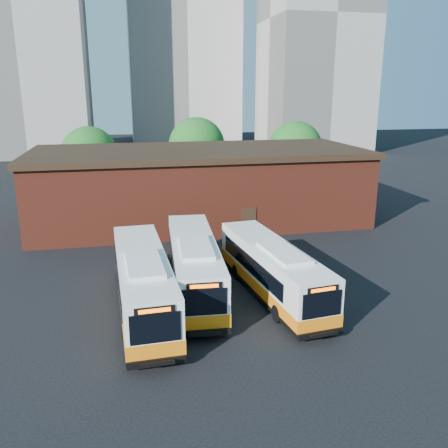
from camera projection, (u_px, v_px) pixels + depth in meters
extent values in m
plane|color=black|center=(262.00, 321.00, 24.11)|extent=(220.00, 220.00, 0.00)
cube|color=white|center=(143.00, 281.00, 24.74)|extent=(2.95, 11.70, 2.76)
cube|color=orange|center=(144.00, 295.00, 24.96)|extent=(3.00, 11.75, 0.68)
cube|color=black|center=(144.00, 303.00, 25.09)|extent=(2.99, 11.74, 0.24)
cube|color=black|center=(155.00, 328.00, 19.23)|extent=(2.10, 0.15, 1.31)
cube|color=black|center=(154.00, 310.00, 19.00)|extent=(1.64, 0.13, 0.31)
cube|color=#FF5905|center=(155.00, 311.00, 18.97)|extent=(1.31, 0.07, 0.17)
cube|color=black|center=(157.00, 363.00, 19.60)|extent=(2.47, 0.24, 0.31)
cube|color=black|center=(157.00, 363.00, 19.36)|extent=(1.42, 0.43, 0.06)
cube|color=black|center=(158.00, 364.00, 19.18)|extent=(1.40, 0.10, 0.17)
cube|color=black|center=(118.00, 275.00, 24.73)|extent=(0.43, 9.05, 1.02)
cube|color=black|center=(166.00, 271.00, 25.33)|extent=(0.43, 9.05, 1.02)
cube|color=white|center=(144.00, 264.00, 22.99)|extent=(1.84, 4.13, 0.21)
cylinder|color=black|center=(126.00, 335.00, 21.74)|extent=(0.35, 0.98, 0.97)
cylinder|color=black|center=(174.00, 329.00, 22.28)|extent=(0.35, 0.98, 0.97)
cylinder|color=black|center=(120.00, 282.00, 27.69)|extent=(0.35, 0.98, 0.97)
cylinder|color=black|center=(158.00, 279.00, 28.23)|extent=(0.35, 0.98, 0.97)
cube|color=white|center=(194.00, 263.00, 27.23)|extent=(3.21, 11.70, 2.75)
cube|color=orange|center=(194.00, 276.00, 27.45)|extent=(3.26, 11.75, 0.67)
cube|color=black|center=(194.00, 284.00, 27.58)|extent=(3.25, 11.74, 0.24)
cube|color=black|center=(204.00, 302.00, 21.63)|extent=(2.09, 0.19, 1.30)
cube|color=black|center=(204.00, 286.00, 21.40)|extent=(1.64, 0.16, 0.31)
cube|color=#FF5905|center=(204.00, 286.00, 21.37)|extent=(1.30, 0.10, 0.17)
cube|color=black|center=(205.00, 333.00, 21.99)|extent=(2.46, 0.30, 0.31)
cube|color=black|center=(205.00, 333.00, 21.75)|extent=(1.42, 0.46, 0.06)
cube|color=black|center=(206.00, 334.00, 21.57)|extent=(1.40, 0.13, 0.17)
cube|color=black|center=(172.00, 258.00, 27.36)|extent=(0.64, 9.00, 1.01)
cube|color=black|center=(215.00, 256.00, 27.70)|extent=(0.64, 9.00, 1.01)
cube|color=white|center=(196.00, 247.00, 25.46)|extent=(1.93, 4.15, 0.21)
cylinder|color=black|center=(178.00, 309.00, 24.29)|extent=(0.37, 0.98, 0.96)
cylinder|color=black|center=(221.00, 306.00, 24.60)|extent=(0.37, 0.98, 0.96)
cylinder|color=black|center=(173.00, 265.00, 30.35)|extent=(0.37, 0.98, 0.96)
cylinder|color=black|center=(208.00, 264.00, 30.66)|extent=(0.37, 0.98, 0.96)
cube|color=white|center=(272.00, 268.00, 26.69)|extent=(3.57, 11.18, 2.61)
cube|color=orange|center=(272.00, 281.00, 26.90)|extent=(3.62, 11.23, 0.64)
cube|color=black|center=(272.00, 288.00, 27.02)|extent=(3.61, 11.22, 0.23)
cube|color=black|center=(322.00, 305.00, 21.59)|extent=(1.98, 0.28, 1.24)
cube|color=black|center=(323.00, 289.00, 21.37)|extent=(1.55, 0.23, 0.29)
cube|color=#FF5905|center=(323.00, 290.00, 21.34)|extent=(1.23, 0.16, 0.16)
cube|color=black|center=(321.00, 334.00, 21.94)|extent=(2.33, 0.39, 0.29)
cube|color=black|center=(323.00, 334.00, 21.72)|extent=(1.36, 0.50, 0.05)
cube|color=black|center=(325.00, 335.00, 21.55)|extent=(1.32, 0.19, 0.16)
cube|color=black|center=(250.00, 264.00, 26.59)|extent=(1.02, 8.52, 0.96)
cube|color=black|center=(289.00, 260.00, 27.32)|extent=(1.02, 8.52, 0.96)
cube|color=white|center=(284.00, 253.00, 25.06)|extent=(2.01, 4.00, 0.20)
cylinder|color=black|center=(278.00, 314.00, 23.85)|extent=(0.40, 0.94, 0.92)
cylinder|color=black|center=(315.00, 308.00, 24.49)|extent=(0.40, 0.94, 0.92)
cylinder|color=black|center=(237.00, 272.00, 29.36)|extent=(0.40, 0.94, 0.92)
cylinder|color=black|center=(268.00, 268.00, 30.01)|extent=(0.40, 0.94, 0.92)
imported|color=black|center=(309.00, 316.00, 22.72)|extent=(0.59, 0.74, 1.77)
cube|color=maroon|center=(199.00, 187.00, 42.12)|extent=(28.00, 12.00, 6.00)
cube|color=black|center=(198.00, 152.00, 41.26)|extent=(28.60, 12.60, 0.50)
cube|color=black|center=(249.00, 223.00, 37.53)|extent=(1.20, 0.08, 2.40)
cylinder|color=#382314|center=(92.00, 185.00, 51.87)|extent=(0.36, 0.36, 2.70)
sphere|color=#195B1D|center=(90.00, 154.00, 50.98)|extent=(6.00, 6.00, 6.00)
cylinder|color=#382314|center=(197.00, 176.00, 56.11)|extent=(0.36, 0.36, 2.95)
sphere|color=#195B1D|center=(197.00, 146.00, 55.13)|extent=(6.56, 6.56, 6.56)
cylinder|color=#382314|center=(294.00, 178.00, 55.50)|extent=(0.36, 0.36, 2.81)
sphere|color=#195B1D|center=(295.00, 149.00, 54.57)|extent=(6.24, 6.24, 6.24)
cube|color=#ABA59D|center=(317.00, 19.00, 87.59)|extent=(18.00, 18.00, 48.00)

